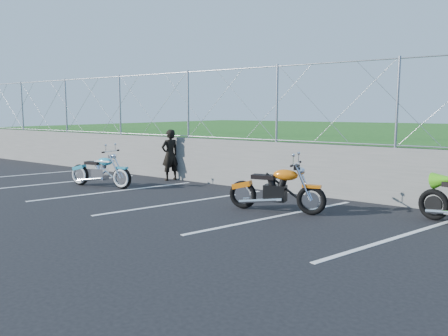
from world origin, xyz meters
The scene contains 8 objects.
ground centered at (0.00, 0.00, 0.00)m, with size 90.00×90.00×0.00m, color black.
retaining_wall centered at (0.00, 3.50, 0.65)m, with size 30.00×0.22×1.30m, color slate.
grass_field centered at (0.00, 13.50, 0.65)m, with size 30.00×20.00×1.30m, color #1B5015.
chain_link_fence centered at (0.00, 3.50, 2.30)m, with size 28.00×0.03×2.00m.
parking_lines centered at (1.20, 1.00, 0.00)m, with size 18.29×4.31×0.01m.
cruiser_turquoise centered at (-3.23, 1.18, 0.41)m, with size 2.05×0.65×1.03m.
naked_orange centered at (2.20, 1.35, 0.45)m, with size 2.09×0.71×1.05m.
person_standing centered at (-2.47, 3.18, 0.78)m, with size 0.57×0.37×1.55m, color black.
Camera 1 is at (6.48, -6.65, 2.13)m, focal length 35.00 mm.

